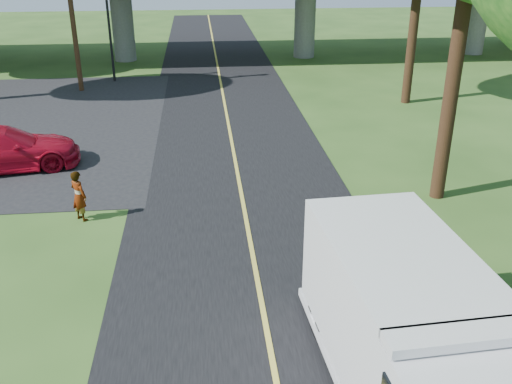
{
  "coord_description": "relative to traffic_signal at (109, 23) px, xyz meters",
  "views": [
    {
      "loc": [
        -1.2,
        -6.88,
        7.62
      ],
      "look_at": [
        0.13,
        6.37,
        1.6
      ],
      "focal_mm": 40.0,
      "sensor_mm": 36.0,
      "label": 1
    }
  ],
  "objects": [
    {
      "name": "road",
      "position": [
        6.0,
        -16.0,
        -3.19
      ],
      "size": [
        7.0,
        90.0,
        0.02
      ],
      "primitive_type": "cube",
      "color": "black",
      "rests_on": "ground"
    },
    {
      "name": "lane_line",
      "position": [
        6.0,
        -16.0,
        -3.17
      ],
      "size": [
        0.12,
        90.0,
        0.01
      ],
      "primitive_type": "cube",
      "color": "gold",
      "rests_on": "road"
    },
    {
      "name": "traffic_signal",
      "position": [
        0.0,
        0.0,
        0.0
      ],
      "size": [
        0.18,
        0.22,
        5.2
      ],
      "color": "black",
      "rests_on": "ground"
    },
    {
      "name": "utility_pole",
      "position": [
        -1.5,
        -2.0,
        1.4
      ],
      "size": [
        1.6,
        0.26,
        9.0
      ],
      "color": "#472D19",
      "rests_on": "ground"
    },
    {
      "name": "step_van",
      "position": [
        8.2,
        -25.41,
        -1.73
      ],
      "size": [
        2.77,
        6.6,
        2.71
      ],
      "rotation": [
        0.0,
        0.0,
        0.06
      ],
      "color": "silver",
      "rests_on": "ground"
    },
    {
      "name": "red_sedan",
      "position": [
        -2.21,
        -13.2,
        -2.44
      ],
      "size": [
        5.54,
        3.11,
        1.52
      ],
      "primitive_type": "imported",
      "rotation": [
        0.0,
        0.0,
        1.77
      ],
      "color": "#A60A1E",
      "rests_on": "ground"
    },
    {
      "name": "pedestrian",
      "position": [
        1.21,
        -17.54,
        -2.44
      ],
      "size": [
        0.66,
        0.64,
        1.53
      ],
      "primitive_type": "imported",
      "rotation": [
        0.0,
        0.0,
        2.41
      ],
      "color": "gray",
      "rests_on": "ground"
    }
  ]
}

